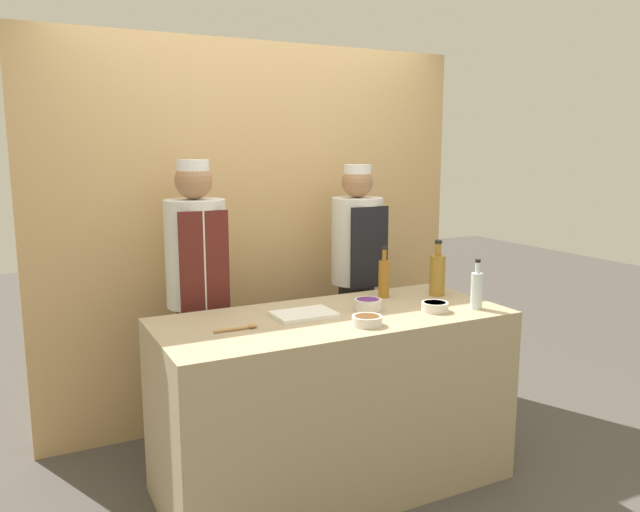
{
  "coord_description": "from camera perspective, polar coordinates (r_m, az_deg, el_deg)",
  "views": [
    {
      "loc": [
        -1.44,
        -2.69,
        1.76
      ],
      "look_at": [
        0.0,
        0.15,
        1.2
      ],
      "focal_mm": 35.0,
      "sensor_mm": 36.0,
      "label": 1
    }
  ],
  "objects": [
    {
      "name": "sauce_bowl_purple",
      "position": [
        3.27,
        4.4,
        -4.39
      ],
      "size": [
        0.14,
        0.14,
        0.06
      ],
      "color": "silver",
      "rests_on": "counter"
    },
    {
      "name": "bottle_clear",
      "position": [
        3.37,
        14.13,
        -2.98
      ],
      "size": [
        0.06,
        0.06,
        0.26
      ],
      "color": "silver",
      "rests_on": "counter"
    },
    {
      "name": "chef_left",
      "position": [
        3.57,
        -11.12,
        -3.79
      ],
      "size": [
        0.34,
        0.34,
        1.69
      ],
      "color": "#28282D",
      "rests_on": "ground_plane"
    },
    {
      "name": "bottle_vinegar",
      "position": [
        3.62,
        10.69,
        -1.61
      ],
      "size": [
        0.09,
        0.09,
        0.32
      ],
      "color": "olive",
      "rests_on": "counter"
    },
    {
      "name": "wooden_spoon",
      "position": [
        2.94,
        -7.27,
        -6.52
      ],
      "size": [
        0.21,
        0.04,
        0.02
      ],
      "color": "#B2844C",
      "rests_on": "counter"
    },
    {
      "name": "bottle_amber",
      "position": [
        3.53,
        5.86,
        -1.96
      ],
      "size": [
        0.06,
        0.06,
        0.29
      ],
      "color": "#9E661E",
      "rests_on": "counter"
    },
    {
      "name": "cabinet_wall",
      "position": [
        4.07,
        -5.87,
        1.97
      ],
      "size": [
        2.81,
        0.18,
        2.4
      ],
      "color": "tan",
      "rests_on": "ground_plane"
    },
    {
      "name": "cutting_board",
      "position": [
        3.15,
        -1.48,
        -5.34
      ],
      "size": [
        0.31,
        0.21,
        0.02
      ],
      "color": "white",
      "rests_on": "counter"
    },
    {
      "name": "sauce_bowl_brown",
      "position": [
        2.99,
        4.32,
        -5.86
      ],
      "size": [
        0.15,
        0.15,
        0.05
      ],
      "color": "silver",
      "rests_on": "counter"
    },
    {
      "name": "counter",
      "position": [
        3.32,
        1.24,
        -13.13
      ],
      "size": [
        1.79,
        0.77,
        0.92
      ],
      "color": "tan",
      "rests_on": "ground_plane"
    },
    {
      "name": "ground_plane",
      "position": [
        3.52,
        1.21,
        -20.04
      ],
      "size": [
        14.0,
        14.0,
        0.0
      ],
      "primitive_type": "plane",
      "color": "#4C4742"
    },
    {
      "name": "sauce_bowl_red",
      "position": [
        3.28,
        10.45,
        -4.54
      ],
      "size": [
        0.14,
        0.14,
        0.05
      ],
      "color": "silver",
      "rests_on": "counter"
    },
    {
      "name": "chef_right",
      "position": [
        3.97,
        3.37,
        -2.52
      ],
      "size": [
        0.32,
        0.32,
        1.65
      ],
      "color": "#28282D",
      "rests_on": "ground_plane"
    }
  ]
}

